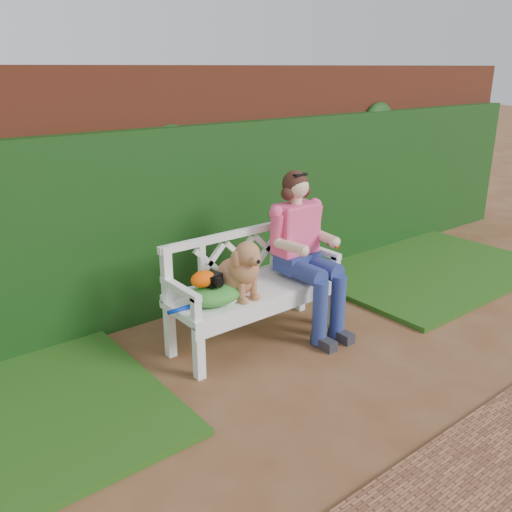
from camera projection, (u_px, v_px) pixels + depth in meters
ground at (326, 371)px, 4.12m from camera, size 60.00×60.00×0.00m
brick_wall at (188, 187)px, 5.16m from camera, size 10.00×0.30×2.20m
ivy_hedge at (202, 217)px, 5.08m from camera, size 10.00×0.18×1.70m
grass_right at (418, 267)px, 6.18m from camera, size 2.60×2.00×0.05m
garden_bench at (256, 314)px, 4.51m from camera, size 1.60×0.67×0.48m
seated_woman at (299, 254)px, 4.62m from camera, size 0.82×0.92×1.35m
dog at (238, 267)px, 4.19m from camera, size 0.40×0.49×0.48m
tennis_racket at (218, 298)px, 4.19m from camera, size 0.68×0.29×0.03m
green_bag at (215, 294)px, 4.12m from camera, size 0.48×0.39×0.15m
camera_item at (212, 279)px, 4.08m from camera, size 0.15×0.13×0.09m
baseball_glove at (203, 279)px, 4.04m from camera, size 0.21×0.17×0.12m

